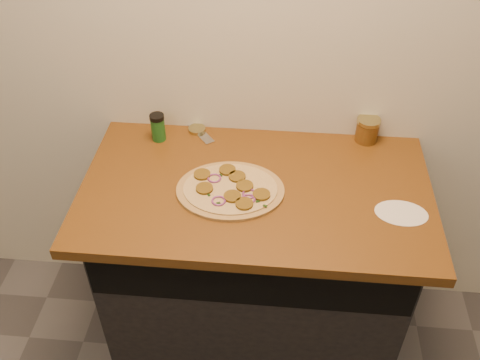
# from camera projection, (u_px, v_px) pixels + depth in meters

# --- Properties ---
(cabinet) EXTENTS (1.10, 0.60, 0.86)m
(cabinet) POSITION_uv_depth(u_px,v_px,m) (254.00, 268.00, 2.16)
(cabinet) COLOR black
(cabinet) RESTS_ON ground
(countertop) EXTENTS (1.20, 0.70, 0.04)m
(countertop) POSITION_uv_depth(u_px,v_px,m) (256.00, 190.00, 1.84)
(countertop) COLOR brown
(countertop) RESTS_ON cabinet
(pizza) EXTENTS (0.38, 0.38, 0.02)m
(pizza) POSITION_uv_depth(u_px,v_px,m) (230.00, 189.00, 1.80)
(pizza) COLOR tan
(pizza) RESTS_ON countertop
(chefs_knife) EXTENTS (0.20, 0.24, 0.02)m
(chefs_knife) POSITION_uv_depth(u_px,v_px,m) (189.00, 121.00, 2.11)
(chefs_knife) COLOR #B7BAC1
(chefs_knife) RESTS_ON countertop
(mason_jar_lid) EXTENTS (0.08, 0.08, 0.01)m
(mason_jar_lid) POSITION_uv_depth(u_px,v_px,m) (197.00, 129.00, 2.07)
(mason_jar_lid) COLOR tan
(mason_jar_lid) RESTS_ON countertop
(salsa_jar) EXTENTS (0.09, 0.09, 0.10)m
(salsa_jar) POSITION_uv_depth(u_px,v_px,m) (367.00, 130.00, 2.00)
(salsa_jar) COLOR maroon
(salsa_jar) RESTS_ON countertop
(spice_shaker) EXTENTS (0.05, 0.05, 0.11)m
(spice_shaker) POSITION_uv_depth(u_px,v_px,m) (158.00, 127.00, 2.00)
(spice_shaker) COLOR #1B571D
(spice_shaker) RESTS_ON countertop
(flour_spill) EXTENTS (0.18, 0.18, 0.00)m
(flour_spill) POSITION_uv_depth(u_px,v_px,m) (401.00, 213.00, 1.73)
(flour_spill) COLOR silver
(flour_spill) RESTS_ON countertop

